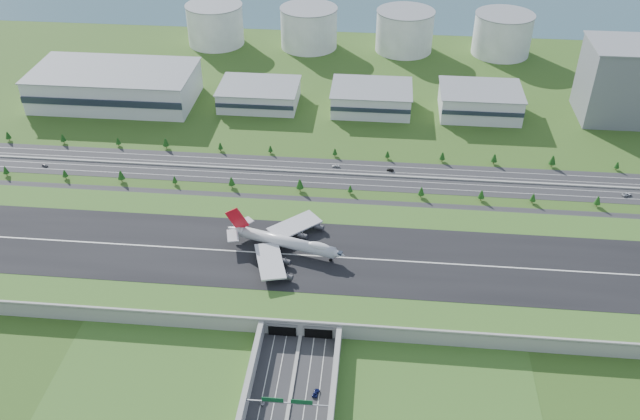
# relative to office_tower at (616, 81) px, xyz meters

# --- Properties ---
(ground) EXTENTS (1200.00, 1200.00, 0.00)m
(ground) POSITION_rel_office_tower_xyz_m (-200.00, -195.00, -27.50)
(ground) COLOR #2D4916
(ground) RESTS_ON ground
(airfield_deck) EXTENTS (520.00, 100.00, 9.20)m
(airfield_deck) POSITION_rel_office_tower_xyz_m (-200.00, -195.09, -23.38)
(airfield_deck) COLOR gray
(airfield_deck) RESTS_ON ground
(underpass_road) EXTENTS (38.80, 120.40, 8.00)m
(underpass_road) POSITION_rel_office_tower_xyz_m (-200.00, -294.42, -24.07)
(underpass_road) COLOR #28282B
(underpass_road) RESTS_ON ground
(sign_gantry_near) EXTENTS (38.70, 0.70, 9.80)m
(sign_gantry_near) POSITION_rel_office_tower_xyz_m (-200.00, -290.04, -20.55)
(sign_gantry_near) COLOR gray
(sign_gantry_near) RESTS_ON ground
(north_expressway) EXTENTS (560.00, 36.00, 0.12)m
(north_expressway) POSITION_rel_office_tower_xyz_m (-200.00, -100.00, -27.44)
(north_expressway) COLOR #28282B
(north_expressway) RESTS_ON ground
(tree_row) EXTENTS (506.39, 48.62, 8.27)m
(tree_row) POSITION_rel_office_tower_xyz_m (-188.46, -101.52, -23.05)
(tree_row) COLOR #3D2819
(tree_row) RESTS_ON ground
(hangar_west) EXTENTS (120.00, 60.00, 25.00)m
(hangar_west) POSITION_rel_office_tower_xyz_m (-370.00, -10.00, -15.00)
(hangar_west) COLOR silver
(hangar_west) RESTS_ON ground
(hangar_mid_a) EXTENTS (58.00, 42.00, 15.00)m
(hangar_mid_a) POSITION_rel_office_tower_xyz_m (-260.00, -5.00, -20.00)
(hangar_mid_a) COLOR silver
(hangar_mid_a) RESTS_ON ground
(hangar_mid_b) EXTENTS (58.00, 42.00, 17.00)m
(hangar_mid_b) POSITION_rel_office_tower_xyz_m (-175.00, -5.00, -19.00)
(hangar_mid_b) COLOR silver
(hangar_mid_b) RESTS_ON ground
(hangar_mid_c) EXTENTS (58.00, 42.00, 19.00)m
(hangar_mid_c) POSITION_rel_office_tower_xyz_m (-95.00, -5.00, -18.00)
(hangar_mid_c) COLOR silver
(hangar_mid_c) RESTS_ON ground
(office_tower) EXTENTS (46.00, 46.00, 55.00)m
(office_tower) POSITION_rel_office_tower_xyz_m (0.00, 0.00, 0.00)
(office_tower) COLOR slate
(office_tower) RESTS_ON ground
(fuel_tank_a) EXTENTS (50.00, 50.00, 35.00)m
(fuel_tank_a) POSITION_rel_office_tower_xyz_m (-320.00, 115.00, -10.00)
(fuel_tank_a) COLOR silver
(fuel_tank_a) RESTS_ON ground
(fuel_tank_b) EXTENTS (50.00, 50.00, 35.00)m
(fuel_tank_b) POSITION_rel_office_tower_xyz_m (-235.00, 115.00, -10.00)
(fuel_tank_b) COLOR silver
(fuel_tank_b) RESTS_ON ground
(fuel_tank_c) EXTENTS (50.00, 50.00, 35.00)m
(fuel_tank_c) POSITION_rel_office_tower_xyz_m (-150.00, 115.00, -10.00)
(fuel_tank_c) COLOR silver
(fuel_tank_c) RESTS_ON ground
(fuel_tank_d) EXTENTS (50.00, 50.00, 35.00)m
(fuel_tank_d) POSITION_rel_office_tower_xyz_m (-65.00, 115.00, -10.00)
(fuel_tank_d) COLOR silver
(fuel_tank_d) RESTS_ON ground
(boeing_747) EXTENTS (66.08, 61.65, 20.89)m
(boeing_747) POSITION_rel_office_tower_xyz_m (-214.17, -191.74, -13.57)
(boeing_747) COLOR silver
(boeing_747) RESTS_ON airfield_deck
(car_0) EXTENTS (2.96, 4.88, 1.55)m
(car_0) POSITION_rel_office_tower_xyz_m (-210.84, -284.83, -26.60)
(car_0) COLOR #AAA9AE
(car_0) RESTS_ON ground
(car_2) EXTENTS (3.42, 5.45, 1.40)m
(car_2) POSITION_rel_office_tower_xyz_m (-189.35, -278.48, -26.68)
(car_2) COLOR #0B103B
(car_2) RESTS_ON ground
(car_4) EXTENTS (4.65, 3.00, 1.47)m
(car_4) POSITION_rel_office_tower_xyz_m (-384.57, -109.19, -26.64)
(car_4) COLOR #535358
(car_4) RESTS_ON ground
(car_5) EXTENTS (4.87, 2.82, 1.52)m
(car_5) POSITION_rel_office_tower_xyz_m (-159.49, -93.51, -26.62)
(car_5) COLOR black
(car_5) RESTS_ON ground
(car_6) EXTENTS (6.76, 5.04, 1.71)m
(car_6) POSITION_rel_office_tower_xyz_m (-15.14, -108.45, -26.53)
(car_6) COLOR silver
(car_6) RESTS_ON ground
(car_7) EXTENTS (4.91, 2.10, 1.41)m
(car_7) POSITION_rel_office_tower_xyz_m (-195.24, -91.74, -26.67)
(car_7) COLOR silver
(car_7) RESTS_ON ground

